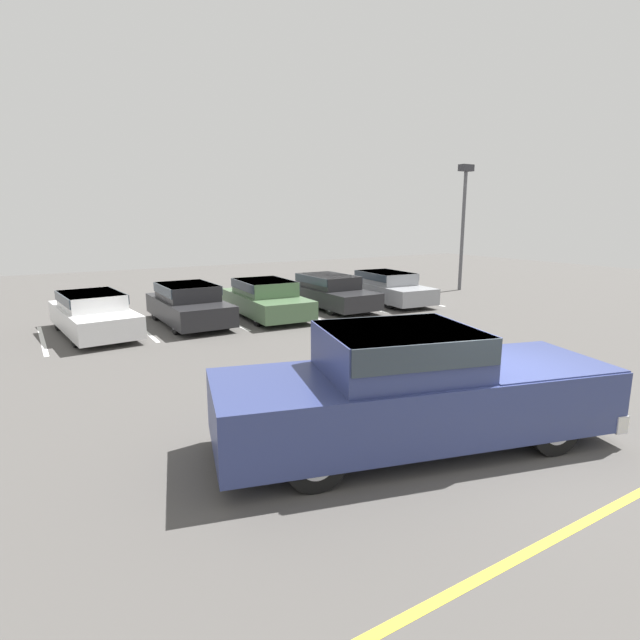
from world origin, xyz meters
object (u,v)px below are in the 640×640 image
Objects in this scene: pickup_truck at (416,387)px; parked_sedan_c at (265,297)px; parked_sedan_b at (188,303)px; light_post at (464,210)px; parked_sedan_d at (329,290)px; parked_sedan_a at (93,313)px; parked_sedan_e at (386,286)px.

parked_sedan_c is (2.37, 10.38, -0.23)m from pickup_truck.
light_post is (13.49, 0.93, 3.07)m from parked_sedan_b.
parked_sedan_d is at bearing 79.29° from pickup_truck.
parked_sedan_a is 16.68m from light_post.
parked_sedan_c is (2.68, -0.19, -0.01)m from parked_sedan_b.
parked_sedan_e is at bearing 85.56° from parked_sedan_d.
parked_sedan_d is (5.24, 10.76, -0.25)m from pickup_truck.
parked_sedan_a is 1.01× the size of parked_sedan_c.
parked_sedan_b is 0.91× the size of parked_sedan_d.
parked_sedan_a is 5.55m from parked_sedan_c.
light_post is (5.28, 0.95, 3.10)m from parked_sedan_e.
parked_sedan_c is 5.54m from parked_sedan_e.
parked_sedan_c is 0.97× the size of parked_sedan_d.
parked_sedan_e is 0.82× the size of light_post.
parked_sedan_c is 0.78× the size of light_post.
light_post is (16.36, 0.92, 3.11)m from parked_sedan_a.
parked_sedan_b is (2.87, -0.01, 0.04)m from parked_sedan_a.
light_post is at bearing 105.04° from parked_sedan_e.
pickup_truck is at bearing 1.48° from parked_sedan_b.
parked_sedan_d is 8.55m from light_post.
parked_sedan_d is 2.67m from parked_sedan_e.
parked_sedan_c is (5.55, -0.20, 0.02)m from parked_sedan_a.
parked_sedan_a is at bearing -90.44° from parked_sedan_b.
parked_sedan_a is 11.09m from parked_sedan_e.
parked_sedan_a is 2.87m from parked_sedan_b.
parked_sedan_b is 8.21m from parked_sedan_e.
parked_sedan_b is 0.93× the size of parked_sedan_c.
parked_sedan_b is at bearing -176.04° from light_post.
pickup_truck is 11.97m from parked_sedan_d.
parked_sedan_e is at bearing 89.68° from parked_sedan_b.
light_post reaches higher than parked_sedan_c.
parked_sedan_b is 2.68m from parked_sedan_c.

